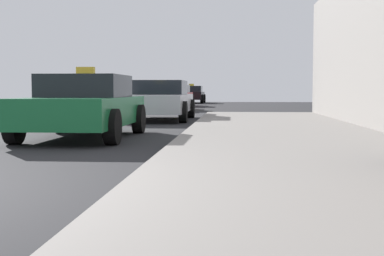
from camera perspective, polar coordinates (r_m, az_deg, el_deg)
The scene contains 6 objects.
sidewalk at distance 4.58m, azimuth 17.13°, elevation -7.39°, with size 4.00×32.00×0.15m, color gray.
car_green at distance 11.19m, azimuth -11.20°, elevation 2.28°, with size 1.99×4.13×1.43m.
car_silver at distance 17.58m, azimuth -3.40°, elevation 2.94°, with size 2.03×4.57×1.27m.
car_yellow at distance 26.58m, azimuth -2.94°, elevation 3.29°, with size 1.93×4.51×1.27m.
car_red at distance 33.00m, azimuth -1.76°, elevation 3.43°, with size 2.03×4.33×1.27m.
car_black at distance 40.79m, azimuth -0.08°, elevation 3.53°, with size 1.98×4.28×1.43m.
Camera 1 is at (3.00, -4.38, 0.96)m, focal length 51.19 mm.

